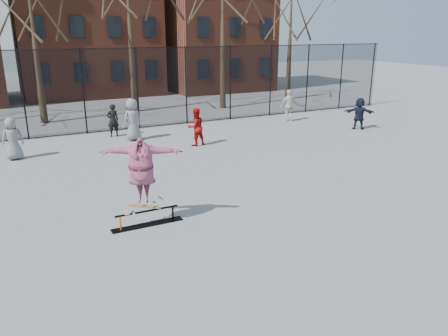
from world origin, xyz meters
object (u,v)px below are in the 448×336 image
bystander_navy (359,113)px  skateboard (144,209)px  bystander_white (289,106)px  skater (142,175)px  bystander_black (113,120)px  bystander_grey (13,139)px  bystander_extra (133,120)px  skate_rail (147,219)px  bystander_red (196,127)px

bystander_navy → skateboard: bearing=66.1°
bystander_white → bystander_navy: bearing=130.2°
skateboard → skater: bearing=0.0°
skateboard → skater: (0.00, 0.00, 0.89)m
bystander_navy → bystander_black: bearing=21.3°
skateboard → bystander_grey: 8.53m
skater → bystander_extra: bearing=100.5°
skater → bystander_white: size_ratio=1.19×
bystander_extra → bystander_black: bearing=-79.4°
skater → skateboard: bearing=0.0°
skateboard → bystander_black: size_ratio=0.60×
skate_rail → bystander_extra: size_ratio=0.99×
bystander_red → bystander_navy: bearing=169.2°
skateboard → skater: size_ratio=0.45×
skateboard → bystander_red: 8.20m
skater → bystander_white: skater is taller
skateboard → bystander_black: (1.63, 10.20, 0.30)m
skate_rail → skater: bearing=-180.0°
bystander_navy → bystander_extra: size_ratio=0.85×
bystander_red → bystander_grey: bearing=-15.6°
bystander_navy → bystander_extra: bystander_extra is taller
skater → bystander_white: bearing=65.1°
bystander_red → bystander_navy: size_ratio=1.01×
skater → bystander_navy: bearing=50.0°
bystander_navy → bystander_red: bearing=36.0°
bystander_grey → bystander_black: (4.31, 2.12, -0.06)m
skate_rail → bystander_navy: bystander_navy is taller
skater → bystander_black: bearing=105.4°
skate_rail → skateboard: (-0.07, -0.00, 0.30)m
bystander_black → bystander_navy: size_ratio=0.96×
skateboard → bystander_navy: 14.41m
bystander_extra → bystander_red: bearing=117.7°
bystander_black → bystander_red: 4.31m
skate_rail → bystander_navy: size_ratio=1.17×
skateboard → bystander_grey: size_ratio=0.56×
bystander_navy → bystander_extra: (-10.75, 2.83, 0.15)m
skate_rail → bystander_red: (4.34, 6.91, 0.65)m
skateboard → bystander_grey: (-2.69, 8.09, 0.36)m
bystander_black → bystander_red: (2.78, -3.29, 0.04)m
bystander_red → bystander_white: 7.08m
skate_rail → bystander_black: (1.55, 10.20, 0.61)m
bystander_white → bystander_extra: bearing=11.4°
bystander_red → bystander_white: bearing=-165.1°
skater → bystander_grey: size_ratio=1.24×
skateboard → bystander_black: bystander_black is taller
bystander_black → bystander_red: bystander_red is taller
bystander_black → bystander_white: bystander_white is taller
skate_rail → bystander_white: size_ratio=1.08×
skater → bystander_black: size_ratio=1.33×
bystander_extra → skateboard: bearing=58.3°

